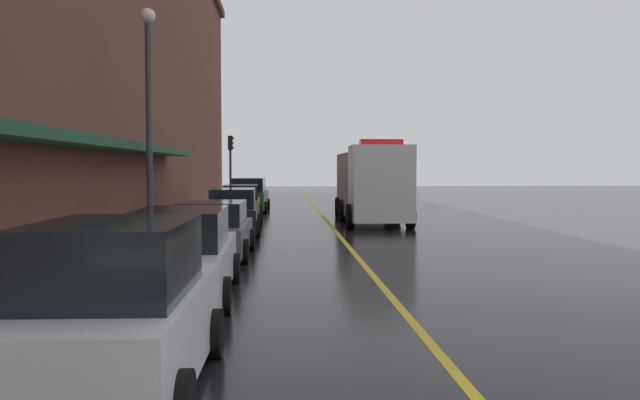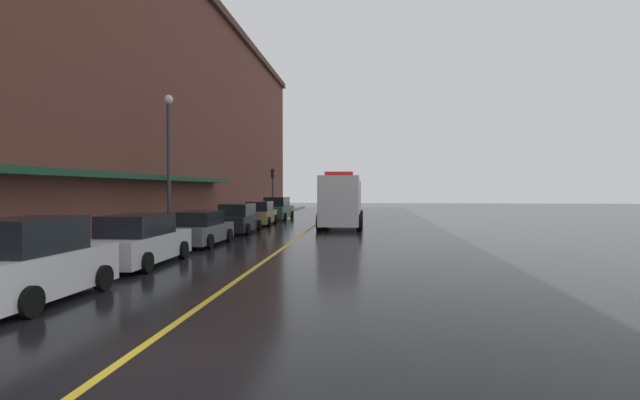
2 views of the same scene
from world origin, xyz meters
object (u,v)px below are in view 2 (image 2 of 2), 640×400
Objects in this scene: parked_car_2 at (199,229)px; parked_car_3 at (238,219)px; box_truck at (342,202)px; parked_car_5 at (277,209)px; parking_meter_1 at (247,209)px; parked_car_4 at (260,214)px; street_lamp_left at (169,151)px; parked_car_1 at (140,241)px; traffic_light_near at (273,183)px; parked_car_0 at (32,263)px; parking_meter_0 at (248,209)px.

parked_car_3 reaches higher than parked_car_2.
box_truck is (5.78, 4.70, 0.91)m from parked_car_3.
parking_meter_1 is (-1.49, -4.38, 0.19)m from parked_car_5.
parked_car_4 is 0.70× the size of street_lamp_left.
parked_car_4 is at bearing -0.83° from parked_car_1.
traffic_light_near is (-1.43, 5.30, 2.28)m from parked_car_5.
parking_meter_1 is (-7.27, 3.22, -0.65)m from box_truck.
box_truck reaches higher than parked_car_2.
parking_meter_0 is at bearing 4.29° from parked_car_0.
parked_car_2 is 0.54× the size of box_truck.
parked_car_1 is 1.14× the size of traffic_light_near.
parked_car_4 is 11.83m from street_lamp_left.
box_truck is 1.18× the size of street_lamp_left.
parking_meter_0 is (-1.39, 20.45, 0.26)m from parked_car_1.
street_lamp_left reaches higher than parking_meter_1.
parked_car_4 is 0.98× the size of parked_car_5.
parking_meter_0 is 13.74m from street_lamp_left.
parking_meter_1 is at bearing -113.68° from box_truck.
traffic_light_near is at bearing 3.33° from parked_car_0.
parked_car_5 is at bearing -1.10° from parked_car_3.
parked_car_0 is at bearing -14.48° from box_truck.
box_truck reaches higher than parking_meter_1.
parked_car_2 is at bearing 177.96° from parked_car_3.
parked_car_3 is 7.50m from box_truck.
street_lamp_left is (-0.60, -13.32, 3.34)m from parking_meter_0.
street_lamp_left reaches higher than box_truck.
parked_car_5 is (0.11, 18.60, 0.14)m from parked_car_2.
traffic_light_near is (0.66, 22.52, -1.24)m from street_lamp_left.
traffic_light_near is at bearing -150.58° from box_truck.
box_truck reaches higher than parking_meter_0.
box_truck is at bearing -20.16° from parked_car_1.
box_truck is at bearing -26.97° from parking_meter_0.
street_lamp_left reaches higher than parked_car_1.
traffic_light_near reaches higher than parked_car_5.
parked_car_5 is at bearing -74.86° from traffic_light_near.
parking_meter_0 is (-1.39, 14.70, 0.33)m from parked_car_2.
parked_car_4 is 2.65m from parking_meter_0.
parked_car_5 is (0.10, 24.36, 0.07)m from parked_car_1.
parked_car_4 is at bearing -0.16° from parked_car_3.
box_truck is at bearing -60.81° from traffic_light_near.
box_truck is at bearing -27.00° from parked_car_2.
parking_meter_1 is (0.00, -0.48, 0.00)m from parking_meter_0.
traffic_light_near reaches higher than parking_meter_1.
parking_meter_1 is at bearing -90.36° from traffic_light_near.
parking_meter_1 is 9.90m from traffic_light_near.
parked_car_0 is at bearing -87.69° from traffic_light_near.
parked_car_1 is at bearing -87.43° from traffic_light_near.
parked_car_3 is 3.65× the size of parking_meter_0.
parked_car_3 is 6.16m from parked_car_4.
parked_car_5 reaches higher than parked_car_2.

